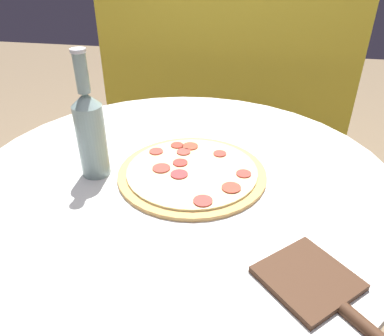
{
  "coord_description": "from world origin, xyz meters",
  "views": [
    {
      "loc": [
        0.17,
        -0.76,
        1.22
      ],
      "look_at": [
        0.03,
        -0.0,
        0.75
      ],
      "focal_mm": 35.0,
      "sensor_mm": 36.0,
      "label": 1
    }
  ],
  "objects": [
    {
      "name": "beer_bottle",
      "position": [
        -0.21,
        -0.03,
        0.84
      ],
      "size": [
        0.07,
        0.07,
        0.3
      ],
      "color": "gray",
      "rests_on": "table"
    },
    {
      "name": "table",
      "position": [
        0.0,
        0.0,
        0.54
      ],
      "size": [
        1.05,
        1.05,
        0.73
      ],
      "color": "silver",
      "rests_on": "ground_plane"
    },
    {
      "name": "pizza_paddle",
      "position": [
        0.29,
        -0.31,
        0.73
      ],
      "size": [
        0.24,
        0.24,
        0.02
      ],
      "rotation": [
        0.0,
        0.0,
        -0.81
      ],
      "color": "#422819",
      "rests_on": "table"
    },
    {
      "name": "fence_panel",
      "position": [
        0.0,
        1.0,
        0.76
      ],
      "size": [
        1.23,
        0.04,
        1.52
      ],
      "color": "gold",
      "rests_on": "ground_plane"
    },
    {
      "name": "pizza",
      "position": [
        0.03,
        -0.0,
        0.73
      ],
      "size": [
        0.36,
        0.36,
        0.02
      ],
      "color": "tan",
      "rests_on": "table"
    }
  ]
}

